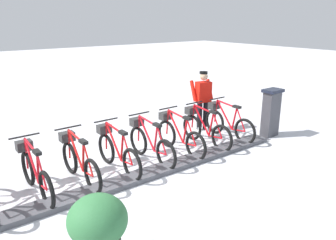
# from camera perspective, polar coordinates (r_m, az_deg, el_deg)

# --- Properties ---
(ground_plane) EXTENTS (60.00, 60.00, 0.00)m
(ground_plane) POSITION_cam_1_polar(r_m,az_deg,el_deg) (6.53, -7.66, -10.88)
(ground_plane) COLOR silver
(dock_rail_base) EXTENTS (0.44, 8.17, 0.10)m
(dock_rail_base) POSITION_cam_1_polar(r_m,az_deg,el_deg) (6.51, -7.67, -10.49)
(dock_rail_base) COLOR #47474C
(dock_rail_base) RESTS_ON ground
(payment_kiosk) EXTENTS (0.36, 0.52, 1.28)m
(payment_kiosk) POSITION_cam_1_polar(r_m,az_deg,el_deg) (9.22, 17.29, 1.35)
(payment_kiosk) COLOR #38383D
(payment_kiosk) RESTS_ON ground
(bike_docked_0) EXTENTS (1.72, 0.54, 1.02)m
(bike_docked_0) POSITION_cam_1_polar(r_m,az_deg,el_deg) (8.85, 10.15, -0.38)
(bike_docked_0) COLOR black
(bike_docked_0) RESTS_ON ground
(bike_docked_1) EXTENTS (1.72, 0.54, 1.02)m
(bike_docked_1) POSITION_cam_1_polar(r_m,az_deg,el_deg) (8.29, 6.26, -1.41)
(bike_docked_1) COLOR black
(bike_docked_1) RESTS_ON ground
(bike_docked_2) EXTENTS (1.72, 0.54, 1.02)m
(bike_docked_2) POSITION_cam_1_polar(r_m,az_deg,el_deg) (7.78, 1.83, -2.57)
(bike_docked_2) COLOR black
(bike_docked_2) RESTS_ON ground
(bike_docked_3) EXTENTS (1.72, 0.54, 1.02)m
(bike_docked_3) POSITION_cam_1_polar(r_m,az_deg,el_deg) (7.33, -3.20, -3.87)
(bike_docked_3) COLOR black
(bike_docked_3) RESTS_ON ground
(bike_docked_4) EXTENTS (1.72, 0.54, 1.02)m
(bike_docked_4) POSITION_cam_1_polar(r_m,az_deg,el_deg) (6.94, -8.85, -5.29)
(bike_docked_4) COLOR black
(bike_docked_4) RESTS_ON ground
(bike_docked_5) EXTENTS (1.72, 0.54, 1.02)m
(bike_docked_5) POSITION_cam_1_polar(r_m,az_deg,el_deg) (6.64, -15.12, -6.79)
(bike_docked_5) COLOR black
(bike_docked_5) RESTS_ON ground
(bike_docked_6) EXTENTS (1.72, 0.54, 1.02)m
(bike_docked_6) POSITION_cam_1_polar(r_m,az_deg,el_deg) (6.42, -21.95, -8.33)
(bike_docked_6) COLOR black
(bike_docked_6) RESTS_ON ground
(worker_near_rack) EXTENTS (0.55, 0.68, 1.66)m
(worker_near_rack) POSITION_cam_1_polar(r_m,az_deg,el_deg) (9.29, 6.03, 3.70)
(worker_near_rack) COLOR white
(worker_near_rack) RESTS_ON ground
(planter_bush) EXTENTS (0.76, 0.76, 0.97)m
(planter_bush) POSITION_cam_1_polar(r_m,az_deg,el_deg) (4.46, -11.93, -17.63)
(planter_bush) COLOR #59544C
(planter_bush) RESTS_ON ground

